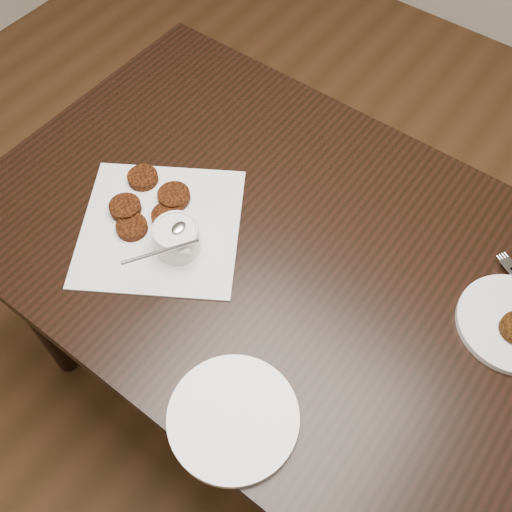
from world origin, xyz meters
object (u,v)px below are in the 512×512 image
(napkin, at_px, (161,227))
(sauce_ramekin, at_px, (175,228))
(table, at_px, (281,331))
(plate_empty, at_px, (233,418))

(napkin, height_order, sauce_ramekin, sauce_ramekin)
(table, height_order, sauce_ramekin, sauce_ramekin)
(table, xyz_separation_m, sauce_ramekin, (-0.17, -0.13, 0.44))
(napkin, bearing_deg, sauce_ramekin, -14.03)
(napkin, distance_m, sauce_ramekin, 0.09)
(table, bearing_deg, napkin, -154.07)
(napkin, xyz_separation_m, sauce_ramekin, (0.06, -0.02, 0.06))
(napkin, bearing_deg, plate_empty, -31.38)
(sauce_ramekin, bearing_deg, napkin, 165.97)
(napkin, relative_size, plate_empty, 1.45)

